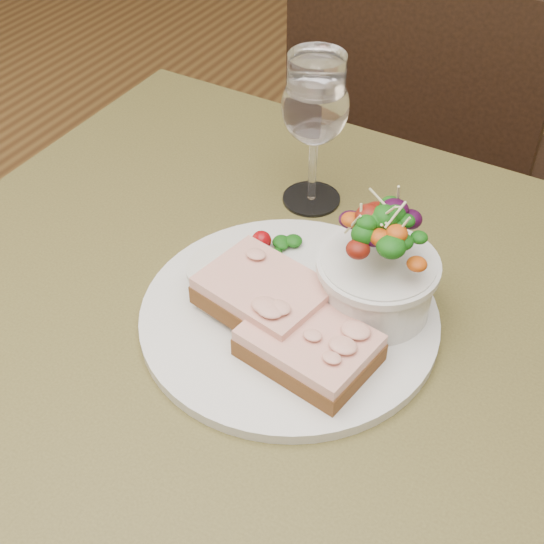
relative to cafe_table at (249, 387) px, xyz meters
The scene contains 9 objects.
cafe_table is the anchor object (origin of this frame).
chair_far 0.84m from the cafe_table, 94.72° to the left, with size 0.43×0.43×0.90m.
dinner_plate 0.12m from the cafe_table, 35.73° to the left, with size 0.30×0.30×0.01m, color silver.
sandwich_front 0.15m from the cafe_table, 12.78° to the right, with size 0.13×0.10×0.03m.
sandwich_back 0.14m from the cafe_table, 45.09° to the left, with size 0.14×0.11×0.03m.
ramekin 0.14m from the cafe_table, 154.40° to the left, with size 0.07×0.07×0.04m.
salad_bowl 0.22m from the cafe_table, 35.66° to the left, with size 0.11×0.11×0.13m.
garnish 0.16m from the cafe_table, 106.19° to the left, with size 0.05×0.04×0.02m.
wine_glass 0.31m from the cafe_table, 100.55° to the left, with size 0.08×0.08×0.18m.
Camera 1 is at (0.29, -0.45, 1.30)m, focal length 50.00 mm.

